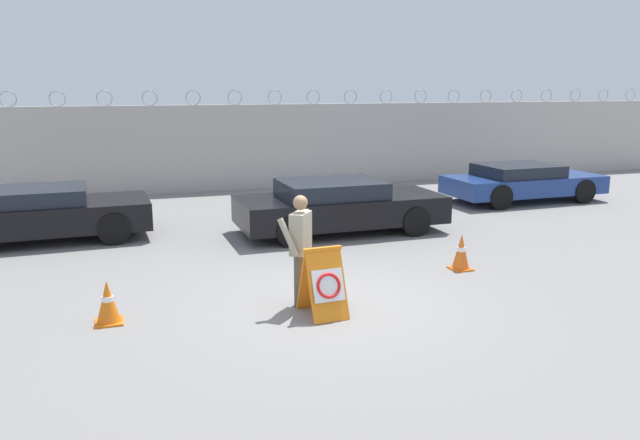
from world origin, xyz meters
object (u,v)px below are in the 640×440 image
object	(u,v)px
barricade_sign	(324,282)
traffic_cone_mid	(461,252)
parked_car_rear_sedan	(339,206)
security_guard	(300,245)
traffic_cone_near	(108,302)
parked_car_front_coupe	(47,213)
parked_car_far_side	(522,182)

from	to	relation	value
barricade_sign	traffic_cone_mid	xyz separation A→B (m)	(3.14, 1.43, -0.18)
traffic_cone_mid	parked_car_rear_sedan	bearing A→B (deg)	108.10
parked_car_rear_sedan	barricade_sign	bearing A→B (deg)	-113.05
security_guard	traffic_cone_mid	distance (m)	3.52
traffic_cone_near	parked_car_front_coupe	size ratio (longest dim) A/B	0.15
barricade_sign	parked_car_front_coupe	bearing A→B (deg)	120.55
security_guard	parked_car_rear_sedan	size ratio (longest dim) A/B	0.36
security_guard	parked_car_front_coupe	world-z (taller)	security_guard
parked_car_front_coupe	barricade_sign	bearing A→B (deg)	-57.18
traffic_cone_near	parked_car_front_coupe	xyz separation A→B (m)	(-1.29, 5.51, 0.30)
barricade_sign	parked_car_front_coupe	size ratio (longest dim) A/B	0.24
barricade_sign	traffic_cone_near	distance (m)	3.10
barricade_sign	parked_car_rear_sedan	world-z (taller)	parked_car_rear_sedan
parked_car_front_coupe	parked_car_rear_sedan	size ratio (longest dim) A/B	0.91
barricade_sign	parked_car_rear_sedan	size ratio (longest dim) A/B	0.22
barricade_sign	parked_car_front_coupe	world-z (taller)	parked_car_front_coupe
traffic_cone_mid	barricade_sign	bearing A→B (deg)	-155.51
security_guard	parked_car_far_side	bearing A→B (deg)	163.11
security_guard	traffic_cone_near	xyz separation A→B (m)	(-2.83, 0.12, -0.65)
parked_car_front_coupe	security_guard	bearing A→B (deg)	-56.07
traffic_cone_mid	parked_car_front_coupe	xyz separation A→B (m)	(-7.45, 4.73, 0.29)
parked_car_front_coupe	traffic_cone_mid	bearing A→B (deg)	-34.60
traffic_cone_mid	parked_car_front_coupe	size ratio (longest dim) A/B	0.16
security_guard	traffic_cone_near	bearing A→B (deg)	-56.31
traffic_cone_near	parked_car_front_coupe	bearing A→B (deg)	103.17
barricade_sign	traffic_cone_mid	bearing A→B (deg)	20.01
parked_car_front_coupe	parked_car_far_side	bearing A→B (deg)	1.58
traffic_cone_near	parked_car_rear_sedan	size ratio (longest dim) A/B	0.13
barricade_sign	parked_car_far_side	bearing A→B (deg)	35.27
traffic_cone_near	parked_car_far_side	size ratio (longest dim) A/B	0.14
security_guard	barricade_sign	bearing A→B (deg)	57.18
barricade_sign	traffic_cone_near	size ratio (longest dim) A/B	1.64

